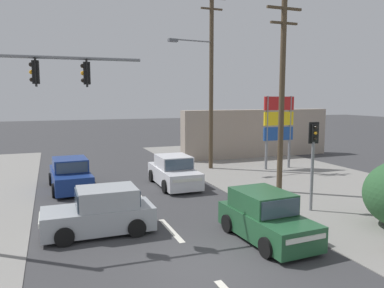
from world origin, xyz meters
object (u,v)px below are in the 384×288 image
at_px(pedestal_signal_right_kerb, 313,151).
at_px(sedan_oncoming_near, 174,172).
at_px(shopping_plaza_sign, 279,122).
at_px(utility_pole_background_right, 210,76).
at_px(sedan_receding_far, 70,175).
at_px(hatchback_kerbside_parked, 101,212).
at_px(hatchback_oncoming_mid, 266,218).
at_px(utility_pole_midground_right, 282,93).
at_px(traffic_signal_mast, 9,110).

relative_size(pedestal_signal_right_kerb, sedan_oncoming_near, 0.84).
distance_m(pedestal_signal_right_kerb, shopping_plaza_sign, 8.97).
bearing_deg(shopping_plaza_sign, utility_pole_background_right, 158.83).
bearing_deg(sedan_receding_far, hatchback_kerbside_parked, -84.58).
height_order(utility_pole_background_right, sedan_receding_far, utility_pole_background_right).
relative_size(utility_pole_background_right, pedestal_signal_right_kerb, 3.08).
xyz_separation_m(pedestal_signal_right_kerb, hatchback_oncoming_mid, (-3.32, -1.95, -1.71)).
bearing_deg(pedestal_signal_right_kerb, utility_pole_midground_right, 79.98).
relative_size(hatchback_kerbside_parked, sedan_oncoming_near, 0.86).
bearing_deg(hatchback_oncoming_mid, traffic_signal_mast, 163.39).
xyz_separation_m(pedestal_signal_right_kerb, hatchback_kerbside_parked, (-8.16, 0.49, -1.71)).
distance_m(sedan_receding_far, sedan_oncoming_near, 5.13).
distance_m(utility_pole_background_right, hatchback_kerbside_parked, 13.17).
bearing_deg(hatchback_oncoming_mid, hatchback_kerbside_parked, 153.29).
xyz_separation_m(hatchback_kerbside_parked, sedan_oncoming_near, (4.37, 5.59, 0.00)).
relative_size(traffic_signal_mast, hatchback_kerbside_parked, 1.65).
height_order(pedestal_signal_right_kerb, hatchback_kerbside_parked, pedestal_signal_right_kerb).
bearing_deg(utility_pole_background_right, hatchback_oncoming_mid, -104.77).
bearing_deg(pedestal_signal_right_kerb, traffic_signal_mast, 178.59).
bearing_deg(utility_pole_midground_right, sedan_receding_far, 156.05).
xyz_separation_m(shopping_plaza_sign, sedan_oncoming_near, (-7.59, -2.02, -2.28)).
xyz_separation_m(pedestal_signal_right_kerb, shopping_plaza_sign, (3.81, 8.10, 0.57)).
relative_size(utility_pole_midground_right, sedan_receding_far, 2.08).
relative_size(pedestal_signal_right_kerb, hatchback_kerbside_parked, 0.98).
height_order(pedestal_signal_right_kerb, sedan_receding_far, pedestal_signal_right_kerb).
height_order(traffic_signal_mast, hatchback_oncoming_mid, traffic_signal_mast).
bearing_deg(traffic_signal_mast, utility_pole_background_right, 41.94).
bearing_deg(utility_pole_background_right, sedan_receding_far, -163.65).
relative_size(hatchback_oncoming_mid, sedan_receding_far, 0.86).
xyz_separation_m(utility_pole_background_right, pedestal_signal_right_kerb, (0.25, -9.67, -3.44)).
height_order(utility_pole_background_right, pedestal_signal_right_kerb, utility_pole_background_right).
xyz_separation_m(traffic_signal_mast, pedestal_signal_right_kerb, (10.72, -0.26, -1.73)).
xyz_separation_m(utility_pole_background_right, hatchback_oncoming_mid, (-3.06, -11.62, -5.15)).
height_order(hatchback_oncoming_mid, sedan_oncoming_near, sedan_oncoming_near).
xyz_separation_m(sedan_receding_far, hatchback_kerbside_parked, (0.63, -6.68, -0.00)).
relative_size(traffic_signal_mast, sedan_oncoming_near, 1.41).
distance_m(utility_pole_midground_right, sedan_receding_far, 10.97).
bearing_deg(utility_pole_background_right, traffic_signal_mast, -138.06).
distance_m(utility_pole_midground_right, utility_pole_background_right, 6.79).
bearing_deg(sedan_receding_far, utility_pole_background_right, 16.35).
bearing_deg(sedan_oncoming_near, traffic_signal_mast, -140.05).
distance_m(utility_pole_background_right, sedan_receding_far, 10.28).
height_order(utility_pole_midground_right, pedestal_signal_right_kerb, utility_pole_midground_right).
xyz_separation_m(shopping_plaza_sign, hatchback_kerbside_parked, (-11.96, -7.61, -2.28)).
distance_m(utility_pole_background_right, sedan_oncoming_near, 7.20).
bearing_deg(traffic_signal_mast, sedan_oncoming_near, 39.95).
relative_size(pedestal_signal_right_kerb, hatchback_oncoming_mid, 0.96).
bearing_deg(hatchback_kerbside_parked, sedan_oncoming_near, 51.95).
bearing_deg(shopping_plaza_sign, traffic_signal_mast, -151.66).
distance_m(pedestal_signal_right_kerb, hatchback_oncoming_mid, 4.21).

